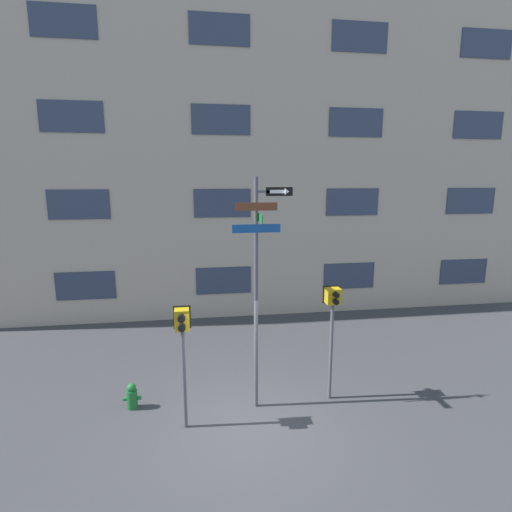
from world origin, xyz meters
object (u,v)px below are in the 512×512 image
object	(u,v)px
pedestrian_signal_right	(332,313)
pedestrian_signal_left	(183,336)
street_sign_pole	(258,275)
fire_hydrant	(132,396)

from	to	relation	value
pedestrian_signal_right	pedestrian_signal_left	bearing A→B (deg)	-169.31
pedestrian_signal_right	street_sign_pole	bearing A→B (deg)	-177.58
street_sign_pole	pedestrian_signal_left	bearing A→B (deg)	-161.02
street_sign_pole	pedestrian_signal_left	distance (m)	1.99
pedestrian_signal_left	fire_hydrant	bearing A→B (deg)	143.36
street_sign_pole	pedestrian_signal_right	bearing A→B (deg)	2.42
pedestrian_signal_left	street_sign_pole	bearing A→B (deg)	18.98
fire_hydrant	pedestrian_signal_left	bearing A→B (deg)	-36.64
fire_hydrant	pedestrian_signal_right	bearing A→B (deg)	-3.41
street_sign_pole	pedestrian_signal_right	xyz separation A→B (m)	(1.70, 0.07, -0.95)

